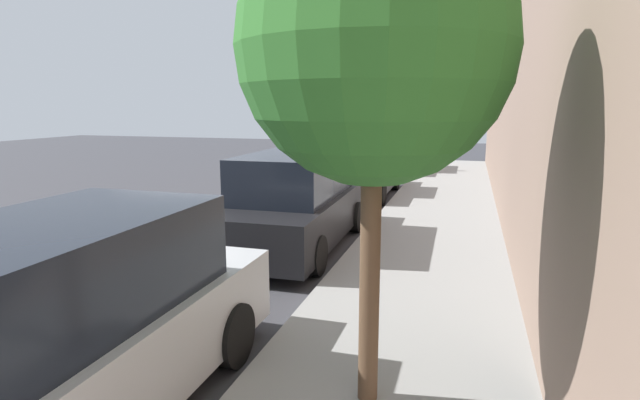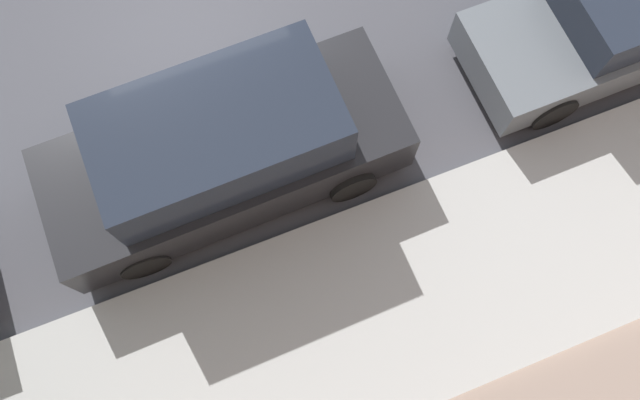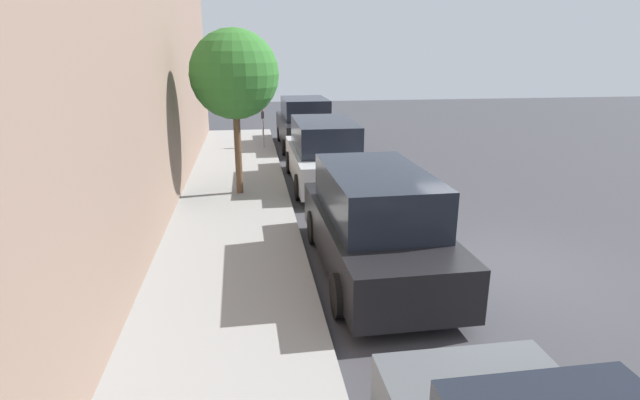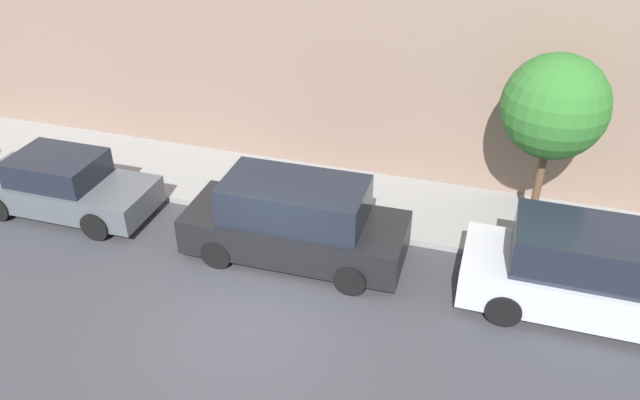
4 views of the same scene
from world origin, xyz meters
TOP-DOWN VIEW (x-y plane):
  - ground_plane at (0.00, 0.00)m, footprint 60.00×60.00m
  - sidewalk at (4.94, 0.00)m, footprint 2.87×32.00m
  - parked_suv_nearest at (2.24, -12.10)m, footprint 2.08×4.84m
  - parked_minivan_second at (2.32, -6.26)m, footprint 2.02×4.90m
  - parked_minivan_third at (2.33, -0.14)m, footprint 2.02×4.93m
  - parking_meter_near at (3.95, -11.65)m, footprint 0.11×0.15m
  - street_tree at (4.81, -5.16)m, footprint 2.28×2.28m

SIDE VIEW (x-z plane):
  - ground_plane at x=0.00m, z-range 0.00..0.00m
  - sidewalk at x=4.94m, z-range 0.00..0.15m
  - parked_minivan_second at x=2.32m, z-range -0.03..1.87m
  - parked_minivan_third at x=2.33m, z-range -0.03..1.87m
  - parked_suv_nearest at x=2.24m, z-range -0.06..1.92m
  - parking_meter_near at x=3.95m, z-range 0.31..1.76m
  - street_tree at x=4.81m, z-range 1.14..5.41m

